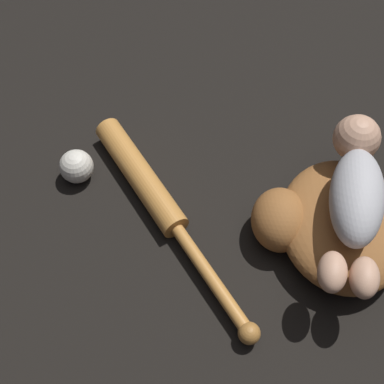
{
  "coord_description": "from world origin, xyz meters",
  "views": [
    {
      "loc": [
        -0.58,
        0.21,
        0.98
      ],
      "look_at": [
        -0.0,
        0.31,
        0.08
      ],
      "focal_mm": 50.0,
      "sensor_mm": 36.0,
      "label": 1
    }
  ],
  "objects_px": {
    "baby_figure": "(354,190)",
    "baseball_bat": "(154,195)",
    "baseball_glove": "(331,223)",
    "baseball": "(76,166)"
  },
  "relations": [
    {
      "from": "baby_figure",
      "to": "baseball_bat",
      "type": "xyz_separation_m",
      "value": [
        0.0,
        0.39,
        -0.12
      ]
    },
    {
      "from": "baseball_glove",
      "to": "baseball",
      "type": "bearing_deg",
      "value": 83.59
    },
    {
      "from": "baseball_bat",
      "to": "baseball",
      "type": "relative_size",
      "value": 6.25
    },
    {
      "from": "baby_figure",
      "to": "baseball_bat",
      "type": "relative_size",
      "value": 0.81
    },
    {
      "from": "baseball_glove",
      "to": "baby_figure",
      "type": "relative_size",
      "value": 0.87
    },
    {
      "from": "baseball_glove",
      "to": "baseball_bat",
      "type": "distance_m",
      "value": 0.37
    },
    {
      "from": "baseball_bat",
      "to": "baseball",
      "type": "xyz_separation_m",
      "value": [
        0.04,
        0.18,
        0.01
      ]
    },
    {
      "from": "baseball",
      "to": "baseball_glove",
      "type": "bearing_deg",
      "value": -96.41
    },
    {
      "from": "baseball_glove",
      "to": "baseball",
      "type": "height_order",
      "value": "baseball_glove"
    },
    {
      "from": "baby_figure",
      "to": "baseball_bat",
      "type": "bearing_deg",
      "value": 89.55
    }
  ]
}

